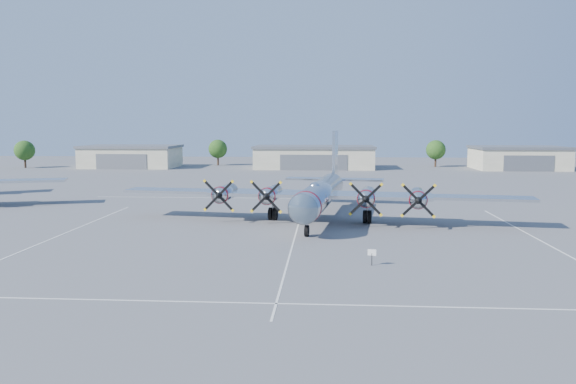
# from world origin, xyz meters

# --- Properties ---
(ground) EXTENTS (260.00, 260.00, 0.00)m
(ground) POSITION_xyz_m (0.00, 0.00, 0.00)
(ground) COLOR #4E4E50
(ground) RESTS_ON ground
(parking_lines) EXTENTS (60.00, 50.08, 0.01)m
(parking_lines) POSITION_xyz_m (0.00, -1.75, 0.01)
(parking_lines) COLOR silver
(parking_lines) RESTS_ON ground
(hangar_west) EXTENTS (22.60, 14.60, 5.40)m
(hangar_west) POSITION_xyz_m (-45.00, 81.96, 2.71)
(hangar_west) COLOR #B5AF90
(hangar_west) RESTS_ON ground
(hangar_center) EXTENTS (28.60, 14.60, 5.40)m
(hangar_center) POSITION_xyz_m (0.00, 81.96, 2.71)
(hangar_center) COLOR #B5AF90
(hangar_center) RESTS_ON ground
(hangar_east) EXTENTS (20.60, 14.60, 5.40)m
(hangar_east) POSITION_xyz_m (48.00, 81.96, 2.71)
(hangar_east) COLOR #B5AF90
(hangar_east) RESTS_ON ground
(tree_far_west) EXTENTS (4.80, 4.80, 6.64)m
(tree_far_west) POSITION_xyz_m (-70.00, 78.00, 4.22)
(tree_far_west) COLOR #382619
(tree_far_west) RESTS_ON ground
(tree_west) EXTENTS (4.80, 4.80, 6.64)m
(tree_west) POSITION_xyz_m (-25.00, 90.00, 4.22)
(tree_west) COLOR #382619
(tree_west) RESTS_ON ground
(tree_east) EXTENTS (4.80, 4.80, 6.64)m
(tree_east) POSITION_xyz_m (30.00, 88.00, 4.22)
(tree_east) COLOR #382619
(tree_east) RESTS_ON ground
(main_bomber_b29) EXTENTS (46.64, 34.85, 9.55)m
(main_bomber_b29) POSITION_xyz_m (2.39, 7.89, 0.00)
(main_bomber_b29) COLOR silver
(main_bomber_b29) RESTS_ON ground
(info_placard) EXTENTS (0.62, 0.19, 1.20)m
(info_placard) POSITION_xyz_m (6.22, -12.66, 0.85)
(info_placard) COLOR black
(info_placard) RESTS_ON ground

